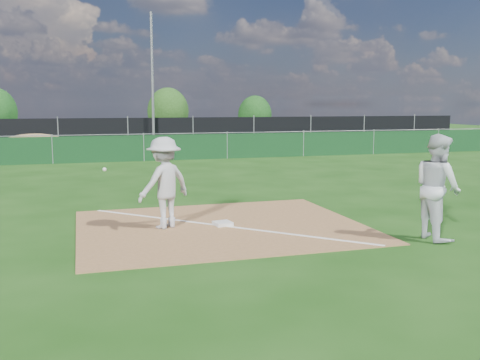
# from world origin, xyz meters

# --- Properties ---
(ground) EXTENTS (90.00, 90.00, 0.00)m
(ground) POSITION_xyz_m (0.00, 10.00, 0.00)
(ground) COLOR #16410D
(ground) RESTS_ON ground
(infield_dirt) EXTENTS (6.00, 5.00, 0.02)m
(infield_dirt) POSITION_xyz_m (0.00, 1.00, 0.01)
(infield_dirt) COLOR olive
(infield_dirt) RESTS_ON ground
(foul_line) EXTENTS (5.01, 5.01, 0.01)m
(foul_line) POSITION_xyz_m (0.00, 1.00, 0.03)
(foul_line) COLOR white
(foul_line) RESTS_ON infield_dirt
(green_fence) EXTENTS (44.00, 0.05, 1.20)m
(green_fence) POSITION_xyz_m (0.00, 15.00, 0.60)
(green_fence) COLOR #0D3216
(green_fence) RESTS_ON ground
(dirt_mound) EXTENTS (3.38, 2.60, 1.17)m
(dirt_mound) POSITION_xyz_m (-5.00, 18.50, 0.58)
(dirt_mound) COLOR #977849
(dirt_mound) RESTS_ON ground
(black_fence) EXTENTS (46.00, 0.04, 1.80)m
(black_fence) POSITION_xyz_m (0.00, 23.00, 0.90)
(black_fence) COLOR black
(black_fence) RESTS_ON ground
(parking_lot) EXTENTS (46.00, 9.00, 0.01)m
(parking_lot) POSITION_xyz_m (0.00, 28.00, 0.01)
(parking_lot) COLOR black
(parking_lot) RESTS_ON ground
(light_pole) EXTENTS (0.16, 0.16, 8.00)m
(light_pole) POSITION_xyz_m (1.50, 22.70, 4.00)
(light_pole) COLOR slate
(light_pole) RESTS_ON ground
(first_base) EXTENTS (0.41, 0.41, 0.08)m
(first_base) POSITION_xyz_m (0.05, 1.05, 0.06)
(first_base) COLOR silver
(first_base) RESTS_ON infield_dirt
(play_at_first) EXTENTS (1.98, 1.23, 1.92)m
(play_at_first) POSITION_xyz_m (-1.18, 1.20, 0.98)
(play_at_first) COLOR silver
(play_at_first) RESTS_ON infield_dirt
(runner) EXTENTS (0.83, 1.04, 2.06)m
(runner) POSITION_xyz_m (3.75, -1.21, 1.03)
(runner) COLOR silver
(runner) RESTS_ON ground
(car_mid) EXTENTS (4.33, 1.96, 1.38)m
(car_mid) POSITION_xyz_m (0.60, 28.23, 0.70)
(car_mid) COLOR #101532
(car_mid) RESTS_ON parking_lot
(car_right) EXTENTS (5.24, 3.39, 1.41)m
(car_right) POSITION_xyz_m (3.73, 27.83, 0.72)
(car_right) COLOR black
(car_right) RESTS_ON parking_lot
(tree_mid) EXTENTS (3.33, 3.33, 3.95)m
(tree_mid) POSITION_xyz_m (4.15, 33.53, 2.03)
(tree_mid) COLOR #382316
(tree_mid) RESTS_ON ground
(tree_right) EXTENTS (2.82, 2.82, 3.34)m
(tree_right) POSITION_xyz_m (11.39, 32.97, 1.72)
(tree_right) COLOR #382316
(tree_right) RESTS_ON ground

